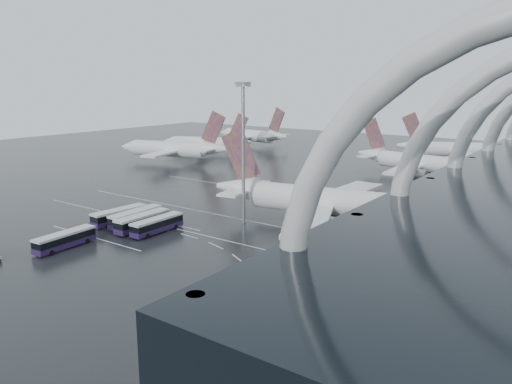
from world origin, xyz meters
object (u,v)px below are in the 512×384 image
Objects in this scene: jet_remote_mid at (208,143)px; gse_cart_belly_a at (385,239)px; jet_remote_far at (253,136)px; bus_row_near_c at (143,221)px; bus_row_near_d at (157,224)px; gse_cart_belly_d at (428,240)px; van_curve_c at (194,318)px; jet_remote_west at (176,149)px; airliner_gate_c at (466,150)px; airliner_gate_b at (426,164)px; bus_row_near_a at (119,215)px; floodlight_mast at (243,136)px; gse_cart_belly_b at (412,223)px; airliner_main at (335,203)px; bus_row_far_c at (65,239)px; bus_row_near_b at (136,217)px.

jet_remote_mid is 130.52m from gse_cart_belly_a.
jet_remote_far is 141.59m from bus_row_near_c.
bus_row_near_d is 5.41× the size of gse_cart_belly_d.
jet_remote_west is at bearing 94.92° from van_curve_c.
airliner_gate_b is at bearing -116.54° from airliner_gate_c.
bus_row_near_a is 1.04× the size of bus_row_near_d.
floodlight_mast is at bearing -169.04° from gse_cart_belly_a.
airliner_gate_b is 99.57m from jet_remote_far.
gse_cart_belly_b is (52.83, 35.49, -1.20)m from bus_row_near_a.
floodlight_mast reaches higher than airliner_main.
airliner_gate_b is 97.67m from bus_row_near_c.
gse_cart_belly_a is (12.22, -111.66, -4.15)m from airliner_gate_c.
bus_row_far_c is (61.81, -110.69, -2.89)m from jet_remote_mid.
airliner_gate_b is 72.62m from gse_cart_belly_a.
jet_remote_far is 182.21m from van_curve_c.
jet_remote_far is at bearing 23.08° from bus_row_near_b.
airliner_main is 4.50× the size of bus_row_near_c.
jet_remote_mid is 109.47m from bus_row_near_a.
bus_row_near_d is (-27.36, -25.82, -3.38)m from airliner_main.
airliner_gate_b is at bearing -16.41° from bus_row_near_d.
bus_row_near_d is 18.23m from bus_row_far_c.
airliner_main is 11.42× the size of van_curve_c.
bus_row_near_b reaches higher than van_curve_c.
gse_cart_belly_d is at bearing 15.29° from floodlight_mast.
bus_row_near_b reaches higher than bus_row_near_a.
airliner_gate_b is 94.17m from jet_remote_mid.
jet_remote_mid is (-94.17, 1.01, -0.06)m from airliner_gate_b.
jet_remote_mid reaches higher than bus_row_far_c.
bus_row_near_b is (60.38, -124.98, -3.13)m from jet_remote_far.
airliner_gate_b reaches higher than jet_remote_mid.
gse_cart_belly_d is at bearing -68.35° from bus_row_near_b.
jet_remote_mid is at bearing 34.32° from bus_row_near_a.
gse_cart_belly_a is (13.01, -4.16, -4.46)m from airliner_main.
jet_remote_west is at bearing 29.09° from bus_row_far_c.
gse_cart_belly_b is at bearing 87.68° from gse_cart_belly_a.
gse_cart_belly_b is at bearing 25.02° from airliner_main.
bus_row_far_c is 6.08× the size of gse_cart_belly_b.
floodlight_mast reaches higher than bus_row_near_b.
gse_cart_belly_d is (53.97, 42.97, -1.03)m from bus_row_far_c.
bus_row_near_a is at bearing 99.38° from jet_remote_mid.
floodlight_mast is at bearing 132.67° from jet_remote_far.
airliner_gate_b is 1.35× the size of jet_remote_mid.
gse_cart_belly_b is 0.88× the size of gse_cart_belly_d.
gse_cart_belly_a reaches higher than gse_cart_belly_b.
airliner_gate_c reaches higher than gse_cart_belly_d.
bus_row_near_d is at bearing -151.27° from gse_cart_belly_d.
airliner_gate_c is at bearing -12.80° from bus_row_near_d.
bus_row_near_d is at bearing 116.49° from jet_remote_west.
gse_cart_belly_b is (48.61, 34.42, -1.25)m from bus_row_near_b.
airliner_gate_b is at bearing 78.64° from floodlight_mast.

